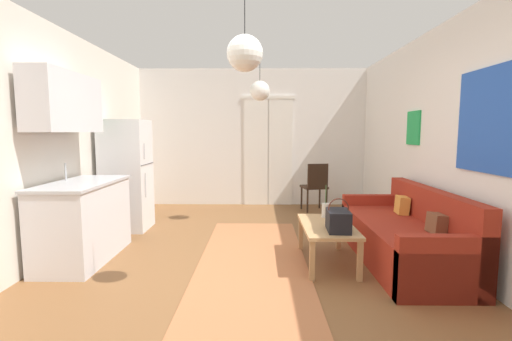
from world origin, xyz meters
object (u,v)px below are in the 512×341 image
object	(u,v)px
coffee_table	(327,229)
handbag	(338,220)
accent_chair	(315,184)
pendant_lamp_near	(245,53)
refrigerator	(127,175)
bamboo_vase	(325,210)
pendant_lamp_far	(260,91)
couch	(407,238)

from	to	relation	value
coffee_table	handbag	bearing A→B (deg)	-76.25
accent_chair	pendant_lamp_near	xyz separation A→B (m)	(-1.13, -3.41, 1.57)
refrigerator	bamboo_vase	bearing A→B (deg)	-20.77
coffee_table	accent_chair	world-z (taller)	accent_chair
pendant_lamp_near	pendant_lamp_far	xyz separation A→B (m)	(0.12, 2.46, -0.01)
bamboo_vase	handbag	xyz separation A→B (m)	(0.02, -0.58, 0.03)
accent_chair	pendant_lamp_far	bearing A→B (deg)	31.61
accent_chair	pendant_lamp_near	bearing A→B (deg)	60.04
couch	handbag	size ratio (longest dim) A/B	5.81
handbag	pendant_lamp_far	xyz separation A→B (m)	(-0.80, 1.86, 1.51)
bamboo_vase	couch	bearing A→B (deg)	-17.64
bamboo_vase	pendant_lamp_near	distance (m)	2.14
pendant_lamp_near	accent_chair	bearing A→B (deg)	71.61
accent_chair	pendant_lamp_near	world-z (taller)	pendant_lamp_near
refrigerator	accent_chair	xyz separation A→B (m)	(2.97, 1.19, -0.31)
bamboo_vase	pendant_lamp_far	xyz separation A→B (m)	(-0.78, 1.28, 1.53)
bamboo_vase	refrigerator	bearing A→B (deg)	159.23
pendant_lamp_near	handbag	bearing A→B (deg)	33.05
pendant_lamp_far	bamboo_vase	bearing A→B (deg)	-58.81
couch	coffee_table	size ratio (longest dim) A/B	1.99
handbag	refrigerator	world-z (taller)	refrigerator
couch	accent_chair	xyz separation A→B (m)	(-0.62, 2.50, 0.22)
couch	bamboo_vase	distance (m)	0.93
coffee_table	pendant_lamp_far	bearing A→B (deg)	114.61
handbag	pendant_lamp_far	world-z (taller)	pendant_lamp_far
refrigerator	pendant_lamp_near	world-z (taller)	pendant_lamp_near
coffee_table	refrigerator	distance (m)	3.06
couch	coffee_table	bearing A→B (deg)	-176.38
accent_chair	pendant_lamp_near	size ratio (longest dim) A/B	1.19
refrigerator	accent_chair	size ratio (longest dim) A/B	1.84
bamboo_vase	accent_chair	size ratio (longest dim) A/B	0.44
handbag	accent_chair	bearing A→B (deg)	85.69
coffee_table	bamboo_vase	xyz separation A→B (m)	(0.04, 0.33, 0.14)
refrigerator	pendant_lamp_far	world-z (taller)	pendant_lamp_far
couch	bamboo_vase	xyz separation A→B (m)	(-0.86, 0.27, 0.25)
bamboo_vase	pendant_lamp_far	world-z (taller)	pendant_lamp_far
bamboo_vase	refrigerator	size ratio (longest dim) A/B	0.24
refrigerator	pendant_lamp_far	bearing A→B (deg)	7.07
accent_chair	pendant_lamp_far	size ratio (longest dim) A/B	1.16
couch	pendant_lamp_far	xyz separation A→B (m)	(-1.63, 1.55, 1.78)
couch	pendant_lamp_near	xyz separation A→B (m)	(-1.75, -0.90, 1.79)
couch	accent_chair	size ratio (longest dim) A/B	2.28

